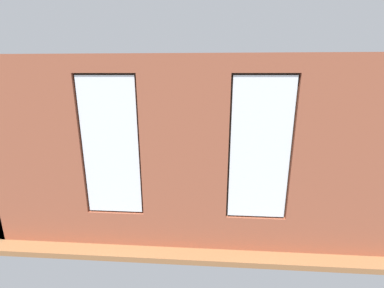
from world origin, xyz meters
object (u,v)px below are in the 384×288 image
Objects in this scene: remote_gray at (190,160)px; potted_plant_by_left_couch at (268,158)px; media_console at (97,165)px; couch_left at (296,176)px; tv_flatscreen at (95,145)px; couch_by_window at (184,209)px; remote_silver at (202,159)px; table_plant_small at (193,157)px; coffee_table at (190,163)px; cup_ceramic at (178,160)px; potted_plant_mid_room_small at (232,163)px; potted_plant_between_couches at (260,197)px; potted_plant_corner_far_left at (342,198)px; candle_jar at (186,158)px; papasan_chair at (179,146)px.

remote_gray is 0.32× the size of potted_plant_by_left_couch.
couch_left is at bearing 172.75° from media_console.
couch_left is 5.73m from tv_flatscreen.
remote_gray is at bearing 17.88° from potted_plant_by_left_couch.
couch_by_window is 2.66m from remote_silver.
table_plant_small reaches higher than media_console.
cup_ceramic is (0.36, 0.12, 0.11)m from coffee_table.
potted_plant_mid_room_small is at bearing -171.28° from cup_ceramic.
tv_flatscreen is 2.01× the size of potted_plant_mid_room_small.
potted_plant_between_couches is (0.87, 3.23, 0.26)m from potted_plant_by_left_couch.
candle_jar is at bearing -41.16° from potted_plant_corner_far_left.
papasan_chair is 3.01m from potted_plant_by_left_couch.
cup_ceramic is 2.53m from media_console.
potted_plant_between_couches is at bearing -37.90° from couch_left.
remote_gray is at bearing -105.70° from couch_left.
couch_by_window is 2.40m from table_plant_small.
candle_jar is at bearing -106.92° from couch_left.
potted_plant_mid_room_small is (-1.13, -0.24, -0.24)m from table_plant_small.
candle_jar is at bearing -85.44° from couch_by_window.
media_console is at bearing -30.27° from potted_plant_between_couches.
candle_jar is 0.12× the size of potted_plant_between_couches.
couch_by_window is at bearing 99.93° from cup_ceramic.
table_plant_small reaches higher than remote_silver.
potted_plant_corner_far_left is 2.12× the size of potted_plant_by_left_couch.
tv_flatscreen is (2.50, -0.23, 0.32)m from cup_ceramic.
papasan_chair is at bearing -49.96° from potted_plant_corner_far_left.
potted_plant_corner_far_left is (-2.86, 2.49, 0.11)m from table_plant_small.
couch_left reaches higher than papasan_chair.
cup_ceramic is at bearing 0.00° from table_plant_small.
papasan_chair is at bearing -68.69° from remote_silver.
tv_flatscreen is 4.11m from potted_plant_mid_room_small.
remote_silver is at bearing -175.28° from candle_jar.
cup_ceramic is at bearing 17.93° from potted_plant_by_left_couch.
potted_plant_corner_far_left is at bearing 138.93° from table_plant_small.
remote_gray is 1.00× the size of remote_silver.
potted_plant_by_left_couch is at bearing -162.12° from coffee_table.
potted_plant_mid_room_small is (1.18, 0.65, 0.02)m from potted_plant_by_left_couch.
remote_gray is (-0.15, 0.10, -0.04)m from candle_jar.
coffee_table is at bearing -41.51° from potted_plant_corner_far_left.
potted_plant_corner_far_left is (-2.62, 2.75, 0.25)m from remote_silver.
table_plant_small is at bearing -41.07° from potted_plant_corner_far_left.
papasan_chair reaches higher than remote_gray.
tv_flatscreen is at bearing -9.77° from remote_silver.
potted_plant_between_couches reaches higher than couch_left.
remote_silver is at bearing -21.63° from remote_gray.
couch_by_window is at bearing -1.98° from potted_plant_corner_far_left.
couch_by_window reaches higher than potted_plant_mid_room_small.
table_plant_small is 1.75m from papasan_chair.
media_console is (2.95, -0.22, -0.37)m from table_plant_small.
table_plant_small is (-0.45, -0.00, 0.09)m from cup_ceramic.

